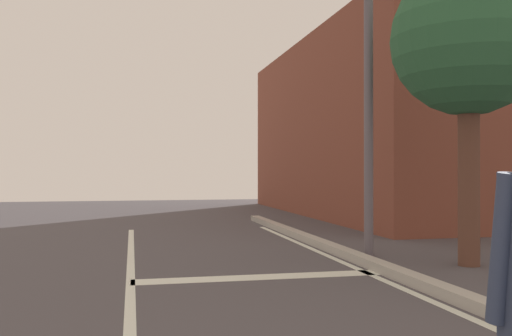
{
  "coord_description": "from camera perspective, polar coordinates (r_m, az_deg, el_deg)",
  "views": [
    {
      "loc": [
        -0.14,
        1.6,
        1.49
      ],
      "look_at": [
        0.94,
        6.52,
        1.51
      ],
      "focal_mm": 39.52,
      "sensor_mm": 36.0,
      "label": 1
    }
  ],
  "objects": [
    {
      "name": "stop_bar",
      "position": [
        7.98,
        0.31,
        -10.98
      ],
      "size": [
        3.5,
        0.4,
        0.01
      ],
      "primitive_type": "cube",
      "color": "silver",
      "rests_on": "ground"
    },
    {
      "name": "traffic_signal_mast",
      "position": [
        9.99,
        6.16,
        14.91
      ],
      "size": [
        3.99,
        0.34,
        5.97
      ],
      "color": "#615962",
      "rests_on": "ground"
    },
    {
      "name": "roadside_tree",
      "position": [
        9.6,
        20.72,
        11.91
      ],
      "size": [
        2.42,
        2.42,
        4.76
      ],
      "color": "brown",
      "rests_on": "ground"
    },
    {
      "name": "building_block",
      "position": [
        20.31,
        16.11,
        3.79
      ],
      "size": [
        8.41,
        13.35,
        5.83
      ],
      "primitive_type": "cube",
      "color": "brown",
      "rests_on": "ground"
    }
  ]
}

